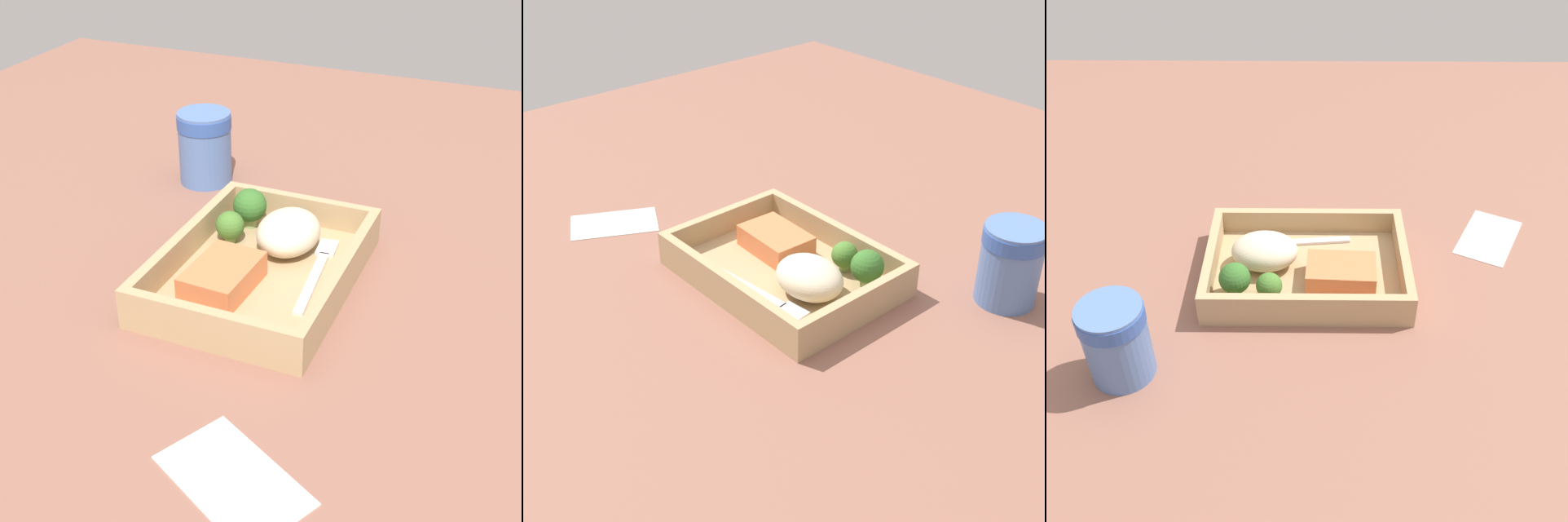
# 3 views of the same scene
# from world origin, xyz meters

# --- Properties ---
(ground_plane) EXTENTS (1.60, 1.60, 0.02)m
(ground_plane) POSITION_xyz_m (0.00, 0.00, -0.01)
(ground_plane) COLOR #865848
(takeout_tray) EXTENTS (0.27, 0.20, 0.01)m
(takeout_tray) POSITION_xyz_m (0.00, 0.00, 0.01)
(takeout_tray) COLOR tan
(takeout_tray) RESTS_ON ground_plane
(tray_rim) EXTENTS (0.27, 0.20, 0.03)m
(tray_rim) POSITION_xyz_m (0.00, 0.00, 0.03)
(tray_rim) COLOR tan
(tray_rim) RESTS_ON takeout_tray
(salmon_fillet) EXTENTS (0.10, 0.07, 0.03)m
(salmon_fillet) POSITION_xyz_m (-0.05, 0.03, 0.03)
(salmon_fillet) COLOR #E07344
(salmon_fillet) RESTS_ON takeout_tray
(mashed_potatoes) EXTENTS (0.09, 0.07, 0.05)m
(mashed_potatoes) POSITION_xyz_m (0.06, -0.01, 0.04)
(mashed_potatoes) COLOR beige
(mashed_potatoes) RESTS_ON takeout_tray
(broccoli_floret_1) EXTENTS (0.04, 0.04, 0.05)m
(broccoli_floret_1) POSITION_xyz_m (0.09, 0.05, 0.04)
(broccoli_floret_1) COLOR #8AA667
(broccoli_floret_1) RESTS_ON takeout_tray
(broccoli_floret_2) EXTENTS (0.03, 0.03, 0.04)m
(broccoli_floret_2) POSITION_xyz_m (0.05, 0.06, 0.03)
(broccoli_floret_2) COLOR #769A50
(broccoli_floret_2) RESTS_ON takeout_tray
(fork) EXTENTS (0.16, 0.03, 0.00)m
(fork) POSITION_xyz_m (0.03, -0.06, 0.01)
(fork) COLOR silver
(fork) RESTS_ON takeout_tray
(paper_cup) EXTENTS (0.08, 0.08, 0.10)m
(paper_cup) POSITION_xyz_m (0.21, 0.17, 0.06)
(paper_cup) COLOR #5072AF
(paper_cup) RESTS_ON ground_plane
(receipt_slip) EXTENTS (0.12, 0.14, 0.00)m
(receipt_slip) POSITION_xyz_m (-0.27, -0.09, 0.00)
(receipt_slip) COLOR white
(receipt_slip) RESTS_ON ground_plane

